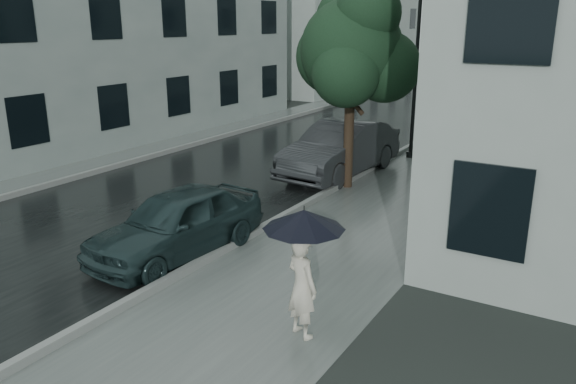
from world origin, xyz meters
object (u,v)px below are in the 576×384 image
Objects in this scene: car_near at (177,222)px; car_far at (340,149)px; pedestrian at (302,287)px; lamp_post at (412,63)px; street_tree at (353,49)px.

car_near is 0.82× the size of car_far.
lamp_post is at bearing -55.55° from pedestrian.
car_near is at bearing -86.49° from car_far.
lamp_post is at bearing 88.90° from car_near.
pedestrian is 0.28× the size of lamp_post.
lamp_post is 1.41× the size of car_near.
lamp_post is at bearing 78.23° from car_far.
lamp_post reaches higher than street_tree.
pedestrian is at bearing -16.19° from car_near.
lamp_post reaches higher than car_near.
car_far is at bearing -100.63° from lamp_post.
lamp_post is at bearing 87.33° from street_tree.
car_near is at bearing 1.36° from pedestrian.
lamp_post is 10.69m from car_near.
car_far reaches higher than car_near.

